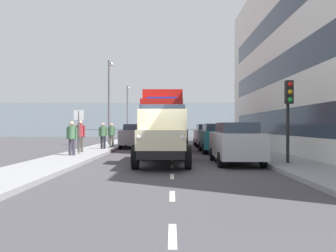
# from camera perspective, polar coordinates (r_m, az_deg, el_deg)

# --- Properties ---
(ground_plane) EXTENTS (80.00, 80.00, 0.00)m
(ground_plane) POSITION_cam_1_polar(r_m,az_deg,el_deg) (24.49, 0.68, -3.71)
(ground_plane) COLOR #423F44
(sidewalk_left) EXTENTS (2.34, 43.27, 0.15)m
(sidewalk_left) POSITION_cam_1_polar(r_m,az_deg,el_deg) (24.95, 11.73, -3.47)
(sidewalk_left) COLOR gray
(sidewalk_left) RESTS_ON ground_plane
(sidewalk_right) EXTENTS (2.34, 43.27, 0.15)m
(sidewalk_right) POSITION_cam_1_polar(r_m,az_deg,el_deg) (24.94, -10.37, -3.47)
(sidewalk_right) COLOR gray
(sidewalk_right) RESTS_ON ground_plane
(road_centreline_markings) EXTENTS (0.12, 40.06, 0.01)m
(road_centreline_markings) POSITION_cam_1_polar(r_m,az_deg,el_deg) (24.26, 0.68, -3.74)
(road_centreline_markings) COLOR silver
(road_centreline_markings) RESTS_ON ground_plane
(sea_horizon) EXTENTS (80.00, 0.80, 5.00)m
(sea_horizon) POSITION_cam_1_polar(r_m,az_deg,el_deg) (49.08, 0.67, 1.06)
(sea_horizon) COLOR #84939E
(sea_horizon) RESTS_ON ground_plane
(seawall_railing) EXTENTS (28.08, 0.08, 1.20)m
(seawall_railing) POSITION_cam_1_polar(r_m,az_deg,el_deg) (45.48, 0.67, -0.85)
(seawall_railing) COLOR #4C5156
(seawall_railing) RESTS_ON ground_plane
(truck_vintage_cream) EXTENTS (2.17, 5.64, 2.43)m
(truck_vintage_cream) POSITION_cam_1_polar(r_m,az_deg,el_deg) (13.51, -0.94, -1.72)
(truck_vintage_cream) COLOR black
(truck_vintage_cream) RESTS_ON ground_plane
(lorry_cargo_red) EXTENTS (2.58, 8.20, 3.87)m
(lorry_cargo_red) POSITION_cam_1_polar(r_m,az_deg,el_deg) (22.50, -0.82, 1.25)
(lorry_cargo_red) COLOR red
(lorry_cargo_red) RESTS_ON ground_plane
(car_silver_kerbside_near) EXTENTS (1.80, 4.18, 1.72)m
(car_silver_kerbside_near) POSITION_cam_1_polar(r_m,az_deg,el_deg) (14.23, 11.45, -2.78)
(car_silver_kerbside_near) COLOR #B7BABF
(car_silver_kerbside_near) RESTS_ON ground_plane
(car_teal_kerbside_1) EXTENTS (1.89, 4.22, 1.72)m
(car_teal_kerbside_1) POSITION_cam_1_polar(r_m,az_deg,el_deg) (20.07, 8.28, -1.97)
(car_teal_kerbside_1) COLOR #1E6670
(car_teal_kerbside_1) RESTS_ON ground_plane
(car_white_kerbside_2) EXTENTS (1.79, 4.45, 1.72)m
(car_white_kerbside_2) POSITION_cam_1_polar(r_m,az_deg,el_deg) (25.84, 6.57, -1.53)
(car_white_kerbside_2) COLOR white
(car_white_kerbside_2) RESTS_ON ground_plane
(car_grey_oppositeside_0) EXTENTS (1.98, 4.49, 1.72)m
(car_grey_oppositeside_0) POSITION_cam_1_polar(r_m,az_deg,el_deg) (24.44, -5.55, -1.61)
(car_grey_oppositeside_0) COLOR slate
(car_grey_oppositeside_0) RESTS_ON ground_plane
(car_maroon_oppositeside_1) EXTENTS (1.84, 4.58, 1.72)m
(car_maroon_oppositeside_1) POSITION_cam_1_polar(r_m,az_deg,el_deg) (30.69, -4.29, -1.29)
(car_maroon_oppositeside_1) COLOR maroon
(car_maroon_oppositeside_1) RESTS_ON ground_plane
(pedestrian_couple_a) EXTENTS (0.53, 0.34, 1.66)m
(pedestrian_couple_a) POSITION_cam_1_polar(r_m,az_deg,el_deg) (16.92, -16.13, -1.56)
(pedestrian_couple_a) COLOR #383342
(pedestrian_couple_a) RESTS_ON sidewalk_right
(pedestrian_near_railing) EXTENTS (0.53, 0.34, 1.74)m
(pedestrian_near_railing) POSITION_cam_1_polar(r_m,az_deg,el_deg) (18.97, -14.78, -1.23)
(pedestrian_near_railing) COLOR #4C473D
(pedestrian_near_railing) RESTS_ON sidewalk_right
(pedestrian_couple_b) EXTENTS (0.53, 0.34, 1.64)m
(pedestrian_couple_b) POSITION_cam_1_polar(r_m,az_deg,el_deg) (21.41, -11.05, -1.27)
(pedestrian_couple_b) COLOR black
(pedestrian_couple_b) RESTS_ON sidewalk_right
(pedestrian_by_lamp) EXTENTS (0.53, 0.34, 1.63)m
(pedestrian_by_lamp) POSITION_cam_1_polar(r_m,az_deg,el_deg) (24.00, -9.64, -1.14)
(pedestrian_by_lamp) COLOR #4C473D
(pedestrian_by_lamp) RESTS_ON sidewalk_right
(traffic_light_near) EXTENTS (0.28, 0.41, 3.20)m
(traffic_light_near) POSITION_cam_1_polar(r_m,az_deg,el_deg) (13.80, 19.96, 3.69)
(traffic_light_near) COLOR black
(traffic_light_near) RESTS_ON sidewalk_left
(lamp_post_promenade) EXTENTS (0.32, 1.14, 6.58)m
(lamp_post_promenade) POSITION_cam_1_polar(r_m,az_deg,el_deg) (26.64, -10.01, 5.33)
(lamp_post_promenade) COLOR #59595B
(lamp_post_promenade) RESTS_ON sidewalk_right
(lamp_post_far) EXTENTS (0.32, 1.14, 5.92)m
(lamp_post_far) POSITION_cam_1_polar(r_m,az_deg,el_deg) (37.61, -6.93, 3.24)
(lamp_post_far) COLOR #59595B
(lamp_post_far) RESTS_ON sidewalk_right
(street_sign) EXTENTS (0.50, 0.07, 2.25)m
(street_sign) POSITION_cam_1_polar(r_m,az_deg,el_deg) (17.64, -15.04, 0.32)
(street_sign) COLOR #4C4C4C
(street_sign) RESTS_ON sidewalk_right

